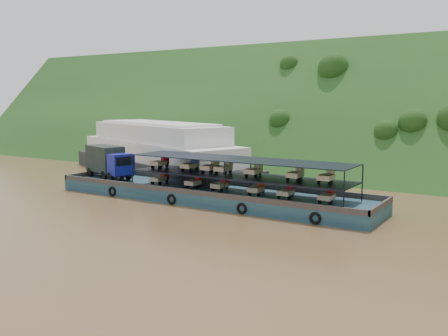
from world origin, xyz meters
The scene contains 4 objects.
ground centered at (0.00, 0.00, 0.00)m, with size 160.00×160.00×0.00m, color brown.
hillside centered at (0.00, 36.00, 0.00)m, with size 140.00×28.00×28.00m, color #1A3D16.
cargo_barge centered at (-4.22, 0.97, 1.24)m, with size 35.11×7.18×4.92m.
passenger_ferry centered at (-18.70, 12.34, 3.15)m, with size 36.75×21.32×7.27m.
Camera 1 is at (25.42, -40.47, 10.13)m, focal length 40.00 mm.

